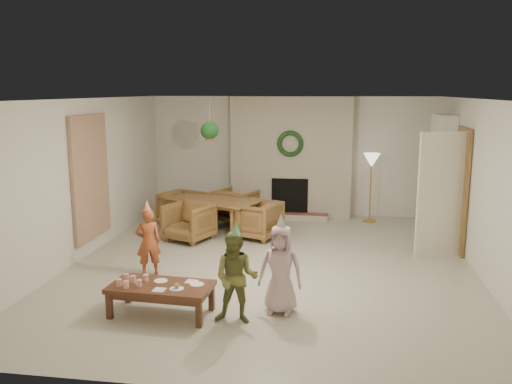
% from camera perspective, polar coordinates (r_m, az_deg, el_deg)
% --- Properties ---
extents(floor, '(7.00, 7.00, 0.00)m').
position_cam_1_polar(floor, '(8.16, 1.67, -7.85)').
color(floor, '#B7B29E').
rests_on(floor, ground).
extents(ceiling, '(7.00, 7.00, 0.00)m').
position_cam_1_polar(ceiling, '(7.73, 1.78, 9.99)').
color(ceiling, white).
rests_on(ceiling, wall_back).
extents(wall_back, '(7.00, 0.00, 7.00)m').
position_cam_1_polar(wall_back, '(11.29, 3.89, 3.91)').
color(wall_back, silver).
rests_on(wall_back, floor).
extents(wall_front, '(7.00, 0.00, 7.00)m').
position_cam_1_polar(wall_front, '(4.49, -3.75, -6.98)').
color(wall_front, silver).
rests_on(wall_front, floor).
extents(wall_left, '(0.00, 7.00, 7.00)m').
position_cam_1_polar(wall_left, '(8.73, -18.23, 1.30)').
color(wall_left, silver).
rests_on(wall_left, floor).
extents(wall_right, '(0.00, 7.00, 7.00)m').
position_cam_1_polar(wall_right, '(8.06, 23.40, 0.19)').
color(wall_right, silver).
rests_on(wall_right, floor).
extents(fireplace_mass, '(2.50, 0.40, 2.50)m').
position_cam_1_polar(fireplace_mass, '(11.09, 3.80, 3.79)').
color(fireplace_mass, '#5C1C18').
rests_on(fireplace_mass, floor).
extents(fireplace_hearth, '(1.60, 0.30, 0.12)m').
position_cam_1_polar(fireplace_hearth, '(10.97, 3.57, -2.62)').
color(fireplace_hearth, maroon).
rests_on(fireplace_hearth, floor).
extents(fireplace_firebox, '(0.75, 0.12, 0.75)m').
position_cam_1_polar(fireplace_firebox, '(11.05, 3.67, -0.45)').
color(fireplace_firebox, black).
rests_on(fireplace_firebox, floor).
extents(fireplace_wreath, '(0.54, 0.10, 0.54)m').
position_cam_1_polar(fireplace_wreath, '(10.83, 3.72, 5.21)').
color(fireplace_wreath, '#153917').
rests_on(fireplace_wreath, fireplace_mass).
extents(floor_lamp_base, '(0.26, 0.26, 0.03)m').
position_cam_1_polar(floor_lamp_base, '(11.01, 12.11, -3.04)').
color(floor_lamp_base, gold).
rests_on(floor_lamp_base, floor).
extents(floor_lamp_post, '(0.03, 0.03, 1.25)m').
position_cam_1_polar(floor_lamp_post, '(10.87, 12.24, 0.21)').
color(floor_lamp_post, gold).
rests_on(floor_lamp_post, floor).
extents(floor_lamp_shade, '(0.33, 0.33, 0.28)m').
position_cam_1_polar(floor_lamp_shade, '(10.78, 12.37, 3.35)').
color(floor_lamp_shade, beige).
rests_on(floor_lamp_shade, floor_lamp_post).
extents(bookshelf_carcass, '(0.30, 1.00, 2.20)m').
position_cam_1_polar(bookshelf_carcass, '(10.26, 19.30, 1.77)').
color(bookshelf_carcass, white).
rests_on(bookshelf_carcass, floor).
extents(bookshelf_shelf_a, '(0.30, 0.92, 0.03)m').
position_cam_1_polar(bookshelf_shelf_a, '(10.38, 18.96, -1.77)').
color(bookshelf_shelf_a, white).
rests_on(bookshelf_shelf_a, bookshelf_carcass).
extents(bookshelf_shelf_b, '(0.30, 0.92, 0.03)m').
position_cam_1_polar(bookshelf_shelf_b, '(10.30, 19.10, 0.40)').
color(bookshelf_shelf_b, white).
rests_on(bookshelf_shelf_b, bookshelf_carcass).
extents(bookshelf_shelf_c, '(0.30, 0.92, 0.03)m').
position_cam_1_polar(bookshelf_shelf_c, '(10.24, 19.24, 2.60)').
color(bookshelf_shelf_c, white).
rests_on(bookshelf_shelf_c, bookshelf_carcass).
extents(bookshelf_shelf_d, '(0.30, 0.92, 0.03)m').
position_cam_1_polar(bookshelf_shelf_d, '(10.19, 19.38, 4.82)').
color(bookshelf_shelf_d, white).
rests_on(bookshelf_shelf_d, bookshelf_carcass).
extents(books_row_lower, '(0.20, 0.40, 0.24)m').
position_cam_1_polar(books_row_lower, '(10.20, 19.05, -1.19)').
color(books_row_lower, '#AA1F27').
rests_on(books_row_lower, bookshelf_shelf_a).
extents(books_row_mid, '(0.20, 0.44, 0.24)m').
position_cam_1_polar(books_row_mid, '(10.32, 18.99, 1.21)').
color(books_row_mid, '#294F96').
rests_on(books_row_mid, bookshelf_shelf_b).
extents(books_row_upper, '(0.20, 0.36, 0.22)m').
position_cam_1_polar(books_row_upper, '(10.12, 19.28, 3.25)').
color(books_row_upper, gold).
rests_on(books_row_upper, bookshelf_shelf_c).
extents(door_frame, '(0.05, 0.86, 2.04)m').
position_cam_1_polar(door_frame, '(9.24, 21.21, 0.17)').
color(door_frame, brown).
rests_on(door_frame, floor).
extents(door_leaf, '(0.77, 0.32, 2.00)m').
position_cam_1_polar(door_leaf, '(8.80, 19.31, -0.34)').
color(door_leaf, beige).
rests_on(door_leaf, floor).
extents(curtain_panel, '(0.06, 1.20, 2.00)m').
position_cam_1_polar(curtain_panel, '(8.89, -17.42, 1.52)').
color(curtain_panel, tan).
rests_on(curtain_panel, wall_left).
extents(dining_table, '(1.97, 1.55, 0.61)m').
position_cam_1_polar(dining_table, '(10.02, -4.55, -2.49)').
color(dining_table, brown).
rests_on(dining_table, floor).
extents(dining_chair_near, '(0.95, 0.96, 0.67)m').
position_cam_1_polar(dining_chair_near, '(9.42, -7.24, -3.22)').
color(dining_chair_near, brown).
rests_on(dining_chair_near, floor).
extents(dining_chair_far, '(0.95, 0.96, 0.67)m').
position_cam_1_polar(dining_chair_far, '(10.63, -2.18, -1.51)').
color(dining_chair_far, brown).
rests_on(dining_chair_far, floor).
extents(dining_chair_left, '(0.96, 0.95, 0.67)m').
position_cam_1_polar(dining_chair_left, '(10.46, -7.97, -1.81)').
color(dining_chair_left, brown).
rests_on(dining_chair_left, floor).
extents(dining_chair_right, '(0.96, 0.95, 0.67)m').
position_cam_1_polar(dining_chair_right, '(9.51, 0.14, -3.00)').
color(dining_chair_right, brown).
rests_on(dining_chair_right, floor).
extents(hanging_plant_cord, '(0.01, 0.01, 0.70)m').
position_cam_1_polar(hanging_plant_cord, '(9.45, -5.04, 8.00)').
color(hanging_plant_cord, tan).
rests_on(hanging_plant_cord, ceiling).
extents(hanging_plant_pot, '(0.16, 0.16, 0.12)m').
position_cam_1_polar(hanging_plant_pot, '(9.47, -5.01, 5.89)').
color(hanging_plant_pot, '#AD4337').
rests_on(hanging_plant_pot, hanging_plant_cord).
extents(hanging_plant_foliage, '(0.32, 0.32, 0.32)m').
position_cam_1_polar(hanging_plant_foliage, '(9.46, -5.02, 6.61)').
color(hanging_plant_foliage, '#16441B').
rests_on(hanging_plant_foliage, hanging_plant_pot).
extents(coffee_table_top, '(1.24, 0.67, 0.06)m').
position_cam_1_polar(coffee_table_top, '(6.44, -10.21, -10.03)').
color(coffee_table_top, '#532D1B').
rests_on(coffee_table_top, floor).
extents(coffee_table_apron, '(1.14, 0.57, 0.07)m').
position_cam_1_polar(coffee_table_apron, '(6.47, -10.19, -10.56)').
color(coffee_table_apron, '#532D1B').
rests_on(coffee_table_apron, floor).
extents(coffee_leg_fl, '(0.07, 0.07, 0.31)m').
position_cam_1_polar(coffee_leg_fl, '(6.52, -15.52, -11.74)').
color(coffee_leg_fl, '#532D1B').
rests_on(coffee_leg_fl, floor).
extents(coffee_leg_fr, '(0.07, 0.07, 0.31)m').
position_cam_1_polar(coffee_leg_fr, '(6.12, -6.17, -12.94)').
color(coffee_leg_fr, '#532D1B').
rests_on(coffee_leg_fr, floor).
extents(coffee_leg_bl, '(0.07, 0.07, 0.31)m').
position_cam_1_polar(coffee_leg_bl, '(6.93, -13.63, -10.28)').
color(coffee_leg_bl, '#532D1B').
rests_on(coffee_leg_bl, floor).
extents(coffee_leg_br, '(0.07, 0.07, 0.31)m').
position_cam_1_polar(coffee_leg_br, '(6.55, -4.81, -11.27)').
color(coffee_leg_br, '#532D1B').
rests_on(coffee_leg_br, floor).
extents(cup_a, '(0.07, 0.07, 0.08)m').
position_cam_1_polar(cup_a, '(6.48, -14.54, -9.42)').
color(cup_a, white).
rests_on(cup_a, coffee_table_top).
extents(cup_b, '(0.07, 0.07, 0.08)m').
position_cam_1_polar(cup_b, '(6.64, -13.82, -8.89)').
color(cup_b, white).
rests_on(cup_b, coffee_table_top).
extents(cup_c, '(0.07, 0.07, 0.08)m').
position_cam_1_polar(cup_c, '(6.40, -13.82, -9.66)').
color(cup_c, white).
rests_on(cup_c, coffee_table_top).
extents(cup_d, '(0.07, 0.07, 0.08)m').
position_cam_1_polar(cup_d, '(6.55, -13.11, -9.13)').
color(cup_d, white).
rests_on(cup_d, coffee_table_top).
extents(cup_e, '(0.07, 0.07, 0.08)m').
position_cam_1_polar(cup_e, '(6.41, -12.47, -9.57)').
color(cup_e, white).
rests_on(cup_e, coffee_table_top).
extents(cup_f, '(0.07, 0.07, 0.08)m').
position_cam_1_polar(cup_f, '(6.57, -11.80, -9.03)').
color(cup_f, white).
rests_on(cup_f, coffee_table_top).
extents(plate_a, '(0.18, 0.18, 0.01)m').
position_cam_1_polar(plate_a, '(6.54, -10.22, -9.40)').
color(plate_a, white).
rests_on(plate_a, coffee_table_top).
extents(plate_b, '(0.18, 0.18, 0.01)m').
position_cam_1_polar(plate_b, '(6.27, -8.55, -10.27)').
color(plate_b, white).
rests_on(plate_b, coffee_table_top).
extents(plate_c, '(0.18, 0.18, 0.01)m').
position_cam_1_polar(plate_c, '(6.37, -6.37, -9.85)').
color(plate_c, white).
rests_on(plate_c, coffee_table_top).
extents(food_scoop, '(0.07, 0.07, 0.06)m').
position_cam_1_polar(food_scoop, '(6.26, -8.56, -9.96)').
color(food_scoop, tan).
rests_on(food_scoop, plate_b).
extents(napkin_left, '(0.15, 0.15, 0.01)m').
position_cam_1_polar(napkin_left, '(6.27, -10.40, -10.33)').
color(napkin_left, '#FFBBD8').
rests_on(napkin_left, coffee_table_top).
extents(napkin_right, '(0.15, 0.15, 0.01)m').
position_cam_1_polar(napkin_right, '(6.47, -6.95, -9.56)').
color(napkin_right, '#FFBBD8').
rests_on(napkin_right, coffee_table_top).
extents(child_red, '(0.42, 0.37, 0.98)m').
position_cam_1_polar(child_red, '(7.75, -11.53, -5.31)').
color(child_red, '#A04522').
rests_on(child_red, floor).
extents(party_hat_red, '(0.15, 0.15, 0.18)m').
position_cam_1_polar(party_hat_red, '(7.62, -11.68, -1.50)').
color(party_hat_red, '#E9B24D').
rests_on(party_hat_red, child_red).
extents(child_plaid, '(0.53, 0.42, 1.07)m').
position_cam_1_polar(child_plaid, '(6.08, -2.15, -9.23)').
color(child_plaid, olive).
rests_on(child_plaid, floor).
extents(party_hat_plaid, '(0.16, 0.16, 0.17)m').
position_cam_1_polar(party_hat_plaid, '(5.91, -2.18, -4.02)').
color(party_hat_plaid, '#52C070').
rests_on(party_hat_plaid, child_plaid).
extents(child_pink, '(0.55, 0.38, 1.08)m').
position_cam_1_polar(child_pink, '(6.34, 2.65, -8.32)').
color(child_pink, '#CDA4AE').
rests_on(child_pink, floor).
extents(party_hat_pink, '(0.17, 0.17, 0.19)m').
position_cam_1_polar(party_hat_pink, '(6.18, 2.70, -3.23)').
color(party_hat_pink, '#ACACB2').
rests_on(party_hat_pink, child_pink).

